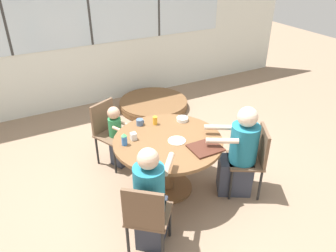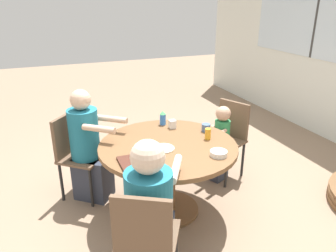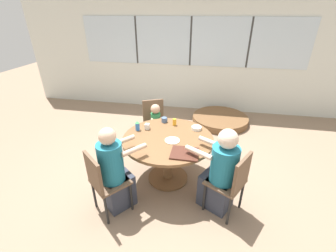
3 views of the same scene
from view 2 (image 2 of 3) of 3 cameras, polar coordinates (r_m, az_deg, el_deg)
The scene contains 15 objects.
ground_plane at distance 3.36m, azimuth 0.00°, elevation -14.42°, with size 16.00×16.00×0.00m, color #8C725B.
dining_table at distance 3.06m, azimuth 0.00°, elevation -5.89°, with size 1.27×1.27×0.72m.
chair_for_woman_green_shirt at distance 2.25m, azimuth -3.96°, elevation -18.54°, with size 0.55×0.55×0.88m.
chair_for_man_blue_shirt at distance 3.48m, azimuth -15.99°, elevation -3.86°, with size 0.56×0.56×0.88m.
chair_for_toddler at distance 3.80m, azimuth 10.47°, elevation -1.16°, with size 0.53×0.53×0.88m.
person_woman_green_shirt at distance 2.38m, azimuth -3.08°, elevation -16.09°, with size 0.67×0.57×1.15m.
person_man_blue_shirt at distance 3.40m, azimuth -13.69°, elevation -4.20°, with size 0.56×0.59×1.16m.
person_toddler at distance 3.72m, azimuth 9.07°, elevation -3.20°, with size 0.29×0.35×0.87m.
food_tray_dark at distance 2.65m, azimuth -5.05°, elevation -6.56°, with size 0.34×0.29×0.02m.
coffee_mug at distance 3.28m, azimuth 6.64°, elevation -0.30°, with size 0.09×0.09×0.08m.
sippy_cup at distance 3.42m, azimuth -0.92°, elevation 1.46°, with size 0.07×0.07×0.15m.
juice_glass at distance 3.10m, azimuth 6.96°, elevation -1.37°, with size 0.06×0.06×0.11m.
milk_carton_small at distance 3.33m, azimuth 0.77°, elevation 0.32°, with size 0.06×0.06×0.09m.
bowl_white_shallow at distance 2.80m, azimuth 8.81°, elevation -4.74°, with size 0.14×0.14×0.05m.
plate_tortillas at distance 2.90m, azimuth -0.87°, elevation -3.92°, with size 0.20×0.20×0.01m.
Camera 2 is at (2.52, -1.00, 1.98)m, focal length 35.00 mm.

